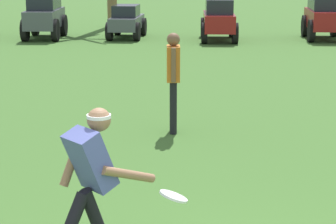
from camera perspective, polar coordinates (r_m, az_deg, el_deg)
frisbee_thrower at (r=5.80m, az=-6.78°, el=-5.79°), size 0.97×0.70×1.42m
frisbee_in_flight at (r=6.21m, az=0.48°, el=-7.35°), size 0.35×0.36×0.12m
teammate_midfield at (r=10.06m, az=0.46°, el=3.40°), size 0.22×0.50×1.56m
parked_car_slot_b at (r=22.28m, az=-10.70°, el=8.22°), size 1.26×2.39×1.40m
parked_car_slot_c at (r=22.06m, az=-3.63°, el=7.91°), size 1.16×2.23×1.10m
parked_car_slot_d at (r=21.49m, az=4.45°, el=8.17°), size 1.20×2.42×1.34m
parked_car_slot_e at (r=22.24m, az=13.40°, el=8.08°), size 1.18×2.36×1.40m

